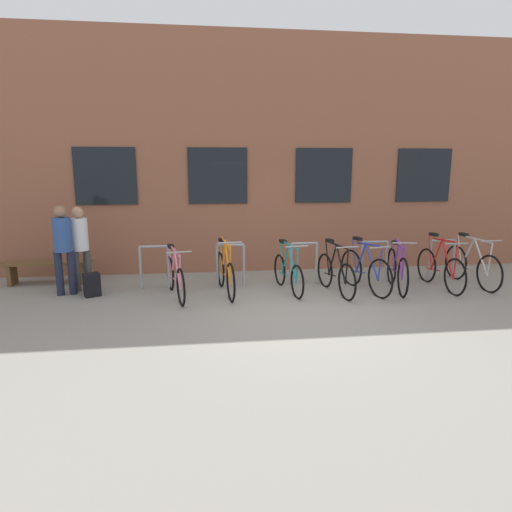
{
  "coord_description": "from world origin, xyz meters",
  "views": [
    {
      "loc": [
        -1.58,
        -6.72,
        2.37
      ],
      "look_at": [
        -0.55,
        1.6,
        0.67
      ],
      "focal_mm": 30.95,
      "sensor_mm": 36.0,
      "label": 1
    }
  ],
  "objects": [
    {
      "name": "bicycle_black",
      "position": [
        0.93,
        1.2,
        0.38
      ],
      "size": [
        0.44,
        1.65,
        1.01
      ],
      "color": "black",
      "rests_on": "ground"
    },
    {
      "name": "bicycle_pink",
      "position": [
        -2.09,
        1.31,
        0.37
      ],
      "size": [
        0.55,
        1.72,
        0.96
      ],
      "color": "black",
      "rests_on": "ground"
    },
    {
      "name": "bike_rack",
      "position": [
        0.48,
        1.9,
        0.53
      ],
      "size": [
        6.58,
        0.05,
        0.88
      ],
      "color": "gray",
      "rests_on": "ground"
    },
    {
      "name": "bicycle_red",
      "position": [
        3.1,
        1.3,
        0.39
      ],
      "size": [
        0.44,
        1.74,
        1.08
      ],
      "color": "black",
      "rests_on": "ground"
    },
    {
      "name": "backpack",
      "position": [
        -3.63,
        1.52,
        0.22
      ],
      "size": [
        0.34,
        0.3,
        0.44
      ],
      "primitive_type": "cube",
      "rotation": [
        0.0,
        0.0,
        0.45
      ],
      "color": "black",
      "rests_on": "ground"
    },
    {
      "name": "bicycle_purple",
      "position": [
        2.2,
        1.27,
        0.4
      ],
      "size": [
        0.5,
        1.69,
        1.03
      ],
      "color": "black",
      "rests_on": "ground"
    },
    {
      "name": "bicycle_teal",
      "position": [
        0.06,
        1.44,
        0.36
      ],
      "size": [
        0.44,
        1.64,
        0.99
      ],
      "color": "black",
      "rests_on": "ground"
    },
    {
      "name": "ground_plane",
      "position": [
        0.0,
        0.0,
        0.0
      ],
      "size": [
        42.0,
        42.0,
        0.0
      ],
      "primitive_type": "plane",
      "color": "gray"
    },
    {
      "name": "wooden_bench",
      "position": [
        -4.75,
        2.55,
        0.35
      ],
      "size": [
        1.74,
        0.4,
        0.47
      ],
      "color": "brown",
      "rests_on": "ground"
    },
    {
      "name": "bicycle_orange",
      "position": [
        -1.15,
        1.44,
        0.4
      ],
      "size": [
        0.44,
        1.78,
        1.09
      ],
      "color": "black",
      "rests_on": "ground"
    },
    {
      "name": "storefront_building",
      "position": [
        0.0,
        6.64,
        2.62
      ],
      "size": [
        28.0,
        6.93,
        5.23
      ],
      "color": "brown",
      "rests_on": "ground"
    },
    {
      "name": "person_by_bench",
      "position": [
        -4.14,
        1.69,
        0.97
      ],
      "size": [
        0.36,
        0.32,
        1.68
      ],
      "color": "#1E2338",
      "rests_on": "ground"
    },
    {
      "name": "bicycle_blue",
      "position": [
        1.54,
        1.26,
        0.4
      ],
      "size": [
        0.54,
        1.68,
        1.04
      ],
      "color": "black",
      "rests_on": "ground"
    },
    {
      "name": "bicycle_silver",
      "position": [
        3.86,
        1.43,
        0.4
      ],
      "size": [
        0.44,
        1.8,
        1.04
      ],
      "color": "black",
      "rests_on": "ground"
    },
    {
      "name": "person_browsing",
      "position": [
        -3.91,
        1.97,
        0.94
      ],
      "size": [
        0.32,
        0.32,
        1.64
      ],
      "color": "#3F3F42",
      "rests_on": "ground"
    }
  ]
}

